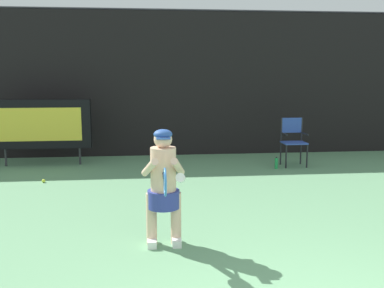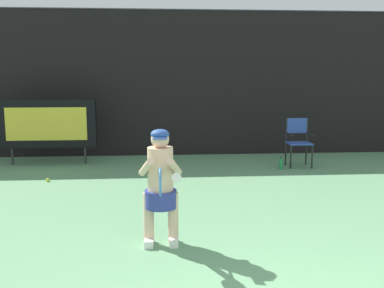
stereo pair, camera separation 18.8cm
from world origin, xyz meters
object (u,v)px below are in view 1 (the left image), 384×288
umpire_chair (293,139)px  scoreboard (41,124)px  tennis_ball_loose (44,181)px  tennis_racket (165,182)px  tennis_player (164,184)px  water_bottle (276,163)px

umpire_chair → scoreboard: bearing=173.6°
scoreboard → tennis_ball_loose: size_ratio=32.35×
scoreboard → tennis_ball_loose: scoreboard is taller
tennis_racket → umpire_chair: bearing=46.9°
umpire_chair → tennis_player: (-3.12, -4.38, 0.15)m
scoreboard → tennis_racket: (2.54, -5.55, -0.02)m
water_bottle → tennis_racket: size_ratio=0.44×
scoreboard → tennis_racket: scoreboard is taller
tennis_player → tennis_racket: tennis_player is taller
umpire_chair → water_bottle: (-0.47, -0.30, -0.50)m
scoreboard → umpire_chair: bearing=-6.4°
scoreboard → tennis_ball_loose: 1.94m
tennis_player → tennis_ball_loose: 4.06m
tennis_racket → water_bottle: bearing=49.5°
tennis_player → umpire_chair: bearing=54.6°
scoreboard → tennis_player: bearing=-63.1°
water_bottle → tennis_ball_loose: (-4.83, -0.74, -0.09)m
umpire_chair → tennis_player: tennis_player is taller
tennis_player → tennis_ball_loose: size_ratio=21.01×
umpire_chair → tennis_player: size_ratio=0.76×
scoreboard → umpire_chair: 5.71m
tennis_racket → scoreboard: bearing=103.9°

